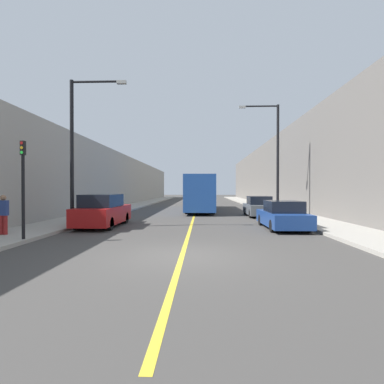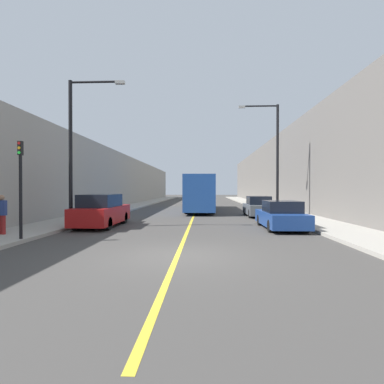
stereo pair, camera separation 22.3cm
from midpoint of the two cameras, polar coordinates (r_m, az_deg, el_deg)
ground_plane at (r=9.54m, az=-2.15°, el=-12.09°), size 200.00×200.00×0.00m
sidewalk_left at (r=40.20m, az=-9.50°, el=-2.32°), size 2.93×72.00×0.15m
sidewalk_right at (r=39.92m, az=12.28°, el=-2.34°), size 2.93×72.00×0.15m
building_row_left at (r=41.02m, az=-14.25°, el=2.09°), size 4.00×72.00×6.40m
building_row_right at (r=40.65m, az=17.12°, el=3.42°), size 4.00×72.00×8.27m
road_center_line at (r=39.34m, az=1.35°, el=-2.48°), size 0.16×72.00×0.01m
bus at (r=29.04m, az=1.81°, el=-0.12°), size 2.53×12.87×3.25m
parked_suv_left at (r=17.44m, az=-16.49°, el=-3.57°), size 1.92×4.97×1.80m
car_right_near at (r=16.47m, az=16.96°, el=-4.41°), size 1.89×4.58×1.48m
car_right_mid at (r=23.36m, az=12.78°, el=-2.87°), size 1.82×4.24×1.56m
street_lamp_left at (r=17.51m, az=-20.93°, el=8.93°), size 3.07×0.24×7.80m
street_lamp_right at (r=23.85m, az=15.61°, el=7.41°), size 3.07×0.24×8.37m
traffic_light at (r=13.35m, az=-29.44°, el=1.11°), size 0.16×0.18×3.80m
pedestrian at (r=15.13m, az=-32.17°, el=-3.55°), size 0.37×0.24×1.69m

